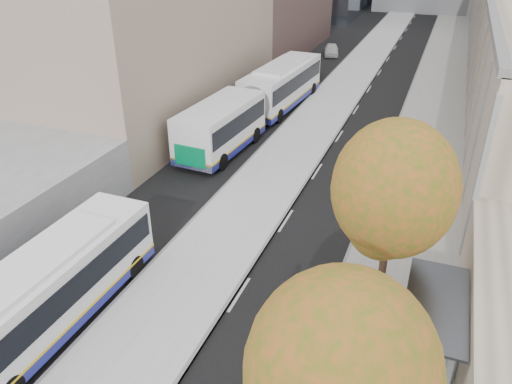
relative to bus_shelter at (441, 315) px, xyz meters
The scene contains 8 objects.
bus_platform 25.96m from the bus_shelter, 111.69° to the left, with size 4.25×150.00×0.15m, color #AFAFAF.
sidewalk 24.19m from the bus_shelter, 93.72° to the left, with size 4.75×150.00×0.08m, color gray.
bus_shelter is the anchor object (origin of this frame).
tree_b 6.93m from the bus_shelter, 109.31° to the right, with size 4.00×4.00×6.97m.
tree_c 4.23m from the bus_shelter, 135.67° to the left, with size 4.20×4.20×7.28m.
bus_far 23.68m from the bus_shelter, 124.60° to the left, with size 4.06×19.40×3.21m.
cyclist 5.43m from the bus_shelter, behind, with size 0.59×1.59×2.01m.
distant_car 44.58m from the bus_shelter, 107.67° to the left, with size 1.51×3.75×1.28m, color silver.
Camera 1 is at (4.55, -2.26, 13.01)m, focal length 35.00 mm.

